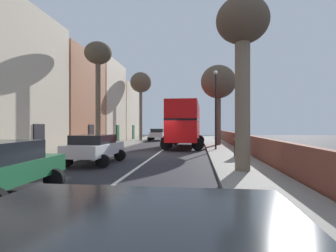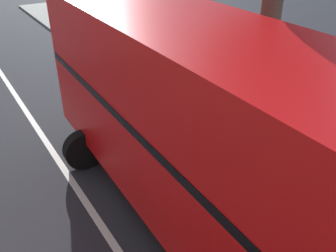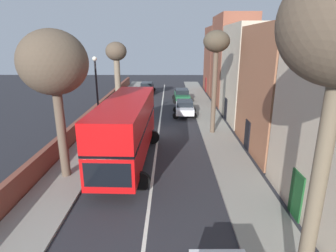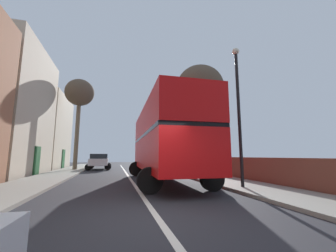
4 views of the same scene
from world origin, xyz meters
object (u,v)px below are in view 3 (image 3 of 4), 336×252
object	(u,v)px
double_decker_bus	(127,127)
lamppost_right	(97,94)
parked_car_white_left_3	(185,107)
street_tree_right_3	(54,65)
street_tree_right_1	(116,58)
street_tree_left_2	(216,48)
litter_bin_right	(103,117)
parked_car_green_left_2	(182,95)
parked_car_black_right_0	(147,87)

from	to	relation	value
double_decker_bus	lamppost_right	world-z (taller)	lamppost_right
parked_car_white_left_3	street_tree_right_3	size ratio (longest dim) A/B	0.54
street_tree_right_1	street_tree_left_2	bearing A→B (deg)	139.32
street_tree_right_1	litter_bin_right	distance (m)	7.23
street_tree_right_1	parked_car_green_left_2	bearing A→B (deg)	-145.21
street_tree_left_2	lamppost_right	distance (m)	9.67
parked_car_white_left_3	lamppost_right	world-z (taller)	lamppost_right
parked_car_white_left_3	lamppost_right	distance (m)	11.10
double_decker_bus	parked_car_white_left_3	bearing A→B (deg)	-109.66
street_tree_right_3	lamppost_right	size ratio (longest dim) A/B	1.26
street_tree_right_1	litter_bin_right	size ratio (longest dim) A/B	6.56
street_tree_right_3	lamppost_right	distance (m)	6.09
double_decker_bus	litter_bin_right	bearing A→B (deg)	-67.53
litter_bin_right	parked_car_green_left_2	bearing A→B (deg)	-127.63
parked_car_green_left_2	street_tree_left_2	xyz separation A→B (m)	(-2.04, 12.97, 6.04)
parked_car_black_right_0	parked_car_green_left_2	bearing A→B (deg)	129.90
parked_car_black_right_0	parked_car_green_left_2	distance (m)	7.79
parked_car_white_left_3	street_tree_right_1	distance (m)	8.95
lamppost_right	double_decker_bus	bearing A→B (deg)	126.70
parked_car_green_left_2	street_tree_right_1	distance (m)	10.05
parked_car_black_right_0	street_tree_right_3	distance (m)	27.47
double_decker_bus	street_tree_left_2	size ratio (longest dim) A/B	1.25
parked_car_black_right_0	street_tree_left_2	xyz separation A→B (m)	(-7.03, 18.95, 6.03)
parked_car_black_right_0	lamppost_right	xyz separation A→B (m)	(1.80, 21.30, 2.90)
parked_car_green_left_2	lamppost_right	xyz separation A→B (m)	(6.80, 15.33, 2.90)
double_decker_bus	street_tree_right_3	distance (m)	5.48
lamppost_right	litter_bin_right	world-z (taller)	lamppost_right
street_tree_left_2	parked_car_black_right_0	bearing A→B (deg)	-69.63
street_tree_right_1	street_tree_left_2	distance (m)	12.26
parked_car_green_left_2	street_tree_right_1	bearing A→B (deg)	34.79
double_decker_bus	street_tree_right_3	size ratio (longest dim) A/B	1.28
litter_bin_right	street_tree_right_1	bearing A→B (deg)	-96.48
street_tree_left_2	parked_car_white_left_3	bearing A→B (deg)	-71.02
parked_car_black_right_0	lamppost_right	size ratio (longest dim) A/B	0.71
double_decker_bus	parked_car_black_right_0	world-z (taller)	double_decker_bus
double_decker_bus	parked_car_white_left_3	world-z (taller)	double_decker_bus
double_decker_bus	lamppost_right	distance (m)	4.59
parked_car_white_left_3	street_tree_left_2	world-z (taller)	street_tree_left_2
parked_car_green_left_2	litter_bin_right	distance (m)	12.77
street_tree_right_1	lamppost_right	xyz separation A→B (m)	(-0.42, 10.31, -1.97)
double_decker_bus	parked_car_green_left_2	size ratio (longest dim) A/B	2.34
street_tree_right_3	parked_car_green_left_2	bearing A→B (deg)	-109.61
parked_car_black_right_0	street_tree_right_3	size ratio (longest dim) A/B	0.57
parked_car_green_left_2	street_tree_right_3	bearing A→B (deg)	70.39
double_decker_bus	litter_bin_right	world-z (taller)	double_decker_bus
street_tree_right_3	litter_bin_right	size ratio (longest dim) A/B	7.15
parked_car_white_left_3	litter_bin_right	xyz separation A→B (m)	(7.80, 3.06, -0.21)
street_tree_left_2	litter_bin_right	world-z (taller)	street_tree_left_2
street_tree_right_3	lamppost_right	world-z (taller)	street_tree_right_3
parked_car_black_right_0	litter_bin_right	world-z (taller)	parked_car_black_right_0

